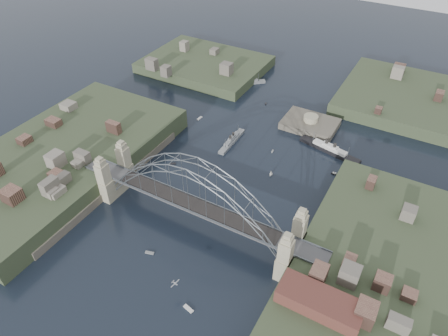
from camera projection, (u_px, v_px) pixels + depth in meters
ground at (196, 224)px, 127.36m from camera, size 500.00×500.00×0.00m
bridge at (194, 196)px, 119.51m from camera, size 84.00×13.80×24.60m
shore_west at (64, 163)px, 147.88m from camera, size 50.50×90.00×12.00m
shore_east at (382, 300)px, 104.33m from camera, size 50.50×90.00×12.00m
headland_nw at (205, 68)px, 211.67m from camera, size 60.00×45.00×9.00m
headland_ne at (421, 106)px, 181.68m from camera, size 70.00×55.00×9.50m
fort_island at (309, 128)px, 169.98m from camera, size 22.00×16.00×9.40m
wharf_shed at (320, 302)px, 94.88m from camera, size 20.00×8.00×4.00m
naval_cruiser_near at (232, 141)px, 160.55m from camera, size 2.77×18.30×5.48m
naval_cruiser_far at (248, 82)px, 198.54m from camera, size 14.17×12.85×5.68m
ocean_liner at (329, 150)px, 155.87m from camera, size 25.35×8.83×6.19m
aeroplane at (175, 283)px, 104.63m from camera, size 1.68×3.07×0.45m
small_boat_a at (173, 164)px, 150.48m from camera, size 2.36×1.94×0.45m
small_boat_b at (271, 173)px, 145.08m from camera, size 1.04×1.64×2.38m
small_boat_c at (150, 253)px, 118.33m from camera, size 2.79×1.59×0.45m
small_boat_d at (334, 174)px, 145.85m from camera, size 2.21×0.87×1.43m
small_boat_e at (200, 118)px, 174.63m from camera, size 1.10×3.03×0.45m
small_boat_f at (273, 151)px, 156.38m from camera, size 0.76×1.74×0.45m
small_boat_g at (188, 309)px, 104.36m from camera, size 3.14×1.63×0.45m
small_boat_h at (266, 104)px, 184.09m from camera, size 1.22×1.84×0.45m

